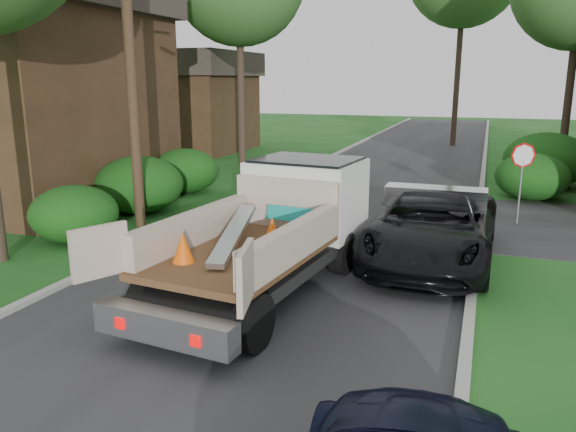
% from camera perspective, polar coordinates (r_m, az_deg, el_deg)
% --- Properties ---
extents(ground, '(120.00, 120.00, 0.00)m').
position_cam_1_polar(ground, '(10.74, -5.04, -9.86)').
color(ground, '#194D16').
rests_on(ground, ground).
extents(road, '(8.00, 90.00, 0.02)m').
position_cam_1_polar(road, '(19.85, 6.97, 1.15)').
color(road, '#28282B').
rests_on(road, ground).
extents(curb_left, '(0.20, 90.00, 0.12)m').
position_cam_1_polar(curb_left, '(21.08, -3.96, 2.11)').
color(curb_left, '#9E9E99').
rests_on(curb_left, ground).
extents(curb_right, '(0.20, 90.00, 0.12)m').
position_cam_1_polar(curb_right, '(19.40, 18.87, 0.38)').
color(curb_right, '#9E9E99').
rests_on(curb_right, ground).
extents(stop_sign, '(0.71, 0.32, 2.48)m').
position_cam_1_polar(stop_sign, '(18.14, 22.70, 4.70)').
color(stop_sign, slate).
rests_on(stop_sign, ground).
extents(utility_pole, '(2.42, 1.25, 10.00)m').
position_cam_1_polar(utility_pole, '(16.95, -15.80, 16.21)').
color(utility_pole, '#382619').
rests_on(utility_pole, ground).
extents(house_left_near, '(9.72, 8.64, 8.40)m').
position_cam_1_polar(house_left_near, '(22.69, -26.53, 12.29)').
color(house_left_near, '#352415').
rests_on(house_left_near, ground).
extents(house_left_far, '(7.56, 7.56, 6.00)m').
position_cam_1_polar(house_left_far, '(35.64, -10.41, 11.50)').
color(house_left_far, '#352415').
rests_on(house_left_far, ground).
extents(hedge_left_a, '(2.34, 2.34, 1.53)m').
position_cam_1_polar(hedge_left_a, '(16.18, -20.89, 0.23)').
color(hedge_left_a, '#114910').
rests_on(hedge_left_a, ground).
extents(hedge_left_b, '(2.86, 2.86, 1.87)m').
position_cam_1_polar(hedge_left_b, '(19.05, -14.88, 3.11)').
color(hedge_left_b, '#114910').
rests_on(hedge_left_b, ground).
extents(hedge_left_c, '(2.60, 2.60, 1.70)m').
position_cam_1_polar(hedge_left_c, '(22.14, -10.44, 4.55)').
color(hedge_left_c, '#114910').
rests_on(hedge_left_c, ground).
extents(hedge_right_a, '(2.60, 2.60, 1.70)m').
position_cam_1_polar(hedge_right_a, '(22.26, 23.56, 3.68)').
color(hedge_right_a, '#114910').
rests_on(hedge_right_a, ground).
extents(hedge_right_b, '(3.38, 3.38, 2.21)m').
position_cam_1_polar(hedge_right_b, '(25.25, 24.79, 5.21)').
color(hedge_right_b, '#114910').
rests_on(hedge_right_b, ground).
extents(flatbed_truck, '(3.46, 6.92, 2.53)m').
position_cam_1_polar(flatbed_truck, '(12.03, -0.49, -0.30)').
color(flatbed_truck, black).
rests_on(flatbed_truck, ground).
extents(black_pickup, '(2.98, 6.18, 1.70)m').
position_cam_1_polar(black_pickup, '(13.91, 14.43, -1.04)').
color(black_pickup, black).
rests_on(black_pickup, ground).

